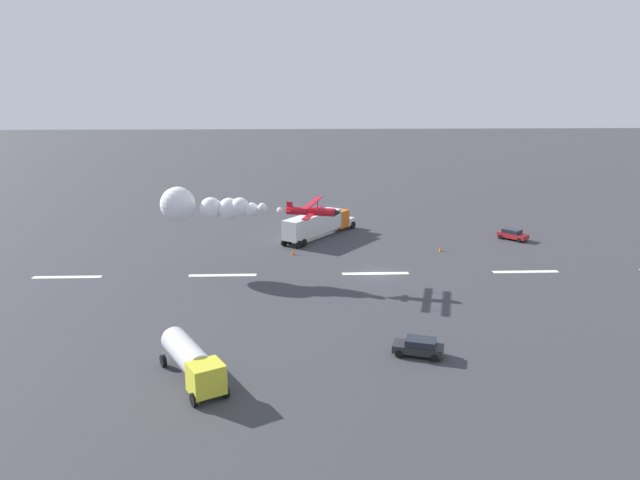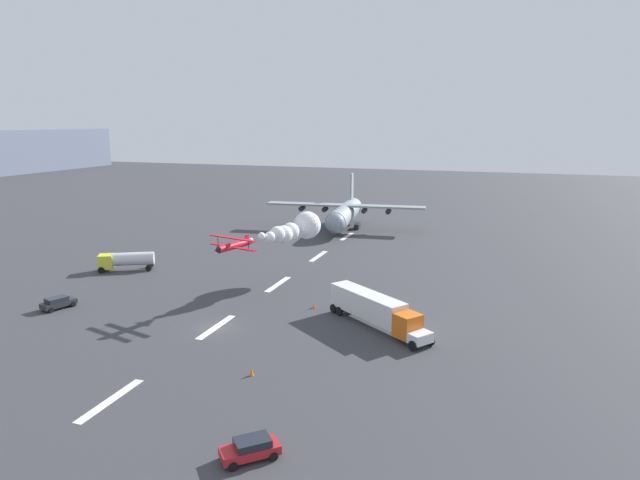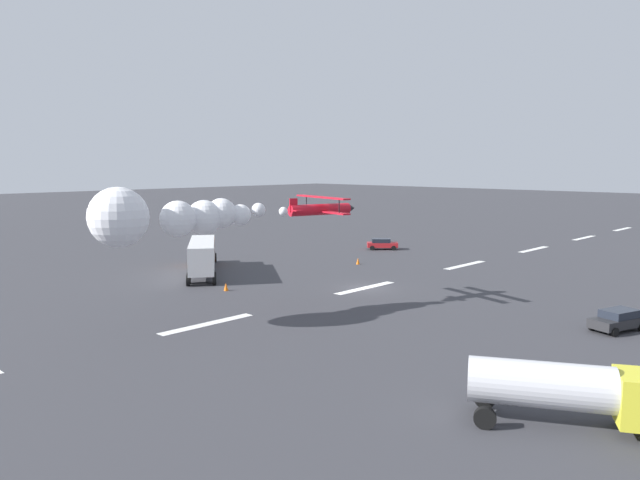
# 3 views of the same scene
# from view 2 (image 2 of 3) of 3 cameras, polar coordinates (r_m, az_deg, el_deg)

# --- Properties ---
(ground_plane) EXTENTS (440.00, 440.00, 0.00)m
(ground_plane) POSITION_cam_2_polar(r_m,az_deg,el_deg) (65.96, -10.72, -8.86)
(ground_plane) COLOR #38383D
(ground_plane) RESTS_ON ground
(runway_stripe_3) EXTENTS (8.00, 0.90, 0.01)m
(runway_stripe_3) POSITION_cam_2_polar(r_m,az_deg,el_deg) (52.38, -20.91, -15.27)
(runway_stripe_3) COLOR white
(runway_stripe_3) RESTS_ON ground
(runway_stripe_4) EXTENTS (8.00, 0.90, 0.01)m
(runway_stripe_4) POSITION_cam_2_polar(r_m,az_deg,el_deg) (65.96, -10.72, -8.86)
(runway_stripe_4) COLOR white
(runway_stripe_4) RESTS_ON ground
(runway_stripe_5) EXTENTS (8.00, 0.90, 0.01)m
(runway_stripe_5) POSITION_cam_2_polar(r_m,az_deg,el_deg) (81.36, -4.38, -4.60)
(runway_stripe_5) COLOR white
(runway_stripe_5) RESTS_ON ground
(runway_stripe_6) EXTENTS (8.00, 0.90, 0.01)m
(runway_stripe_6) POSITION_cam_2_polar(r_m,az_deg,el_deg) (97.74, -0.16, -1.69)
(runway_stripe_6) COLOR white
(runway_stripe_6) RESTS_ON ground
(runway_stripe_7) EXTENTS (8.00, 0.90, 0.01)m
(runway_stripe_7) POSITION_cam_2_polar(r_m,az_deg,el_deg) (114.67, 2.82, 0.38)
(runway_stripe_7) COLOR white
(runway_stripe_7) RESTS_ON ground
(cargo_transport_plane) EXTENTS (24.45, 35.30, 11.55)m
(cargo_transport_plane) POSITION_cam_2_polar(r_m,az_deg,el_deg) (120.67, 2.49, 2.69)
(cargo_transport_plane) COLOR gray
(cargo_transport_plane) RESTS_ON ground
(stunt_biplane_red) EXTENTS (21.31, 9.95, 4.18)m
(stunt_biplane_red) POSITION_cam_2_polar(r_m,az_deg,el_deg) (80.58, -2.67, 1.11)
(stunt_biplane_red) COLOR red
(semi_truck_orange) EXTENTS (11.42, 13.97, 3.70)m
(semi_truck_orange) POSITION_cam_2_polar(r_m,az_deg,el_deg) (64.63, 5.75, -7.13)
(semi_truck_orange) COLOR silver
(semi_truck_orange) RESTS_ON ground
(fuel_tanker_truck) EXTENTS (6.34, 8.61, 2.90)m
(fuel_tanker_truck) POSITION_cam_2_polar(r_m,az_deg,el_deg) (93.53, -19.52, -1.95)
(fuel_tanker_truck) COLOR yellow
(fuel_tanker_truck) RESTS_ON ground
(followme_car_yellow) EXTENTS (4.14, 4.30, 1.52)m
(followme_car_yellow) POSITION_cam_2_polar(r_m,az_deg,el_deg) (41.88, -7.21, -20.65)
(followme_car_yellow) COLOR #B21E23
(followme_car_yellow) RESTS_ON ground
(airport_staff_sedan) EXTENTS (4.51, 3.01, 1.52)m
(airport_staff_sedan) POSITION_cam_2_polar(r_m,az_deg,el_deg) (78.27, -25.55, -5.86)
(airport_staff_sedan) COLOR #262628
(airport_staff_sedan) RESTS_ON ground
(traffic_cone_near) EXTENTS (0.44, 0.44, 0.75)m
(traffic_cone_near) POSITION_cam_2_polar(r_m,az_deg,el_deg) (53.57, -7.13, -13.43)
(traffic_cone_near) COLOR orange
(traffic_cone_near) RESTS_ON ground
(traffic_cone_far) EXTENTS (0.44, 0.44, 0.75)m
(traffic_cone_far) POSITION_cam_2_polar(r_m,az_deg,el_deg) (70.94, -0.64, -6.79)
(traffic_cone_far) COLOR orange
(traffic_cone_far) RESTS_ON ground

